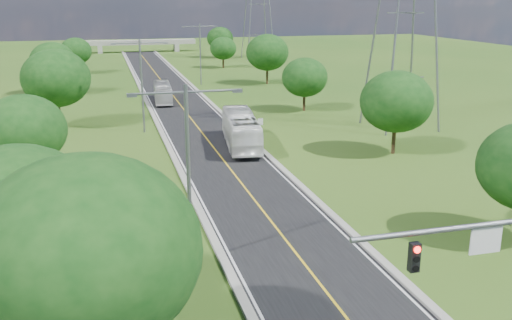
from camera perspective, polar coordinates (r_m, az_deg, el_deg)
The scene contains 23 objects.
ground at distance 78.73m, azimuth -7.58°, elevation 5.45°, with size 260.00×260.00×0.00m, color #264E16.
road at distance 84.58m, azimuth -8.14°, elevation 6.18°, with size 8.00×150.00×0.06m, color black.
curb_left at distance 84.17m, azimuth -11.02°, elevation 6.05°, with size 0.50×150.00×0.22m, color gray.
curb_right at distance 85.18m, azimuth -5.29°, elevation 6.39°, with size 0.50×150.00×0.22m, color gray.
signal_mast at distance 22.93m, azimuth 23.91°, elevation -9.57°, with size 8.54×0.33×7.20m.
speed_limit_sign at distance 58.24m, azimuth 0.43°, elevation 3.46°, with size 0.55×0.09×2.40m.
overpass at distance 157.54m, azimuth -11.67°, elevation 11.39°, with size 30.00×3.00×3.20m.
streetlight_near_left at distance 30.22m, azimuth -6.81°, elevation -0.09°, with size 5.90×0.25×10.00m.
streetlight_mid_left at distance 62.46m, azimuth -11.38°, elevation 8.06°, with size 5.90×0.25×10.00m.
streetlight_far_right at distance 96.48m, azimuth -5.60°, elevation 11.00°, with size 5.90×0.25×10.00m.
tree_la at distance 26.64m, azimuth -22.74°, elevation -5.04°, with size 7.14×7.14×8.30m.
tree_lb at distance 46.17m, azimuth -22.19°, elevation 2.79°, with size 6.30×6.30×7.33m.
tree_lc at distance 67.51m, azimuth -19.38°, elevation 7.73°, with size 7.56×7.56×8.79m.
tree_ld at distance 91.50m, azimuth -19.67°, elevation 9.27°, with size 6.72×6.72×7.82m.
tree_le at distance 115.28m, azimuth -17.58°, elevation 10.35°, with size 5.88×5.88×6.84m.
tree_lf at distance 20.58m, azimuth -16.56°, elevation -8.75°, with size 7.98×7.98×9.28m.
tree_rb at distance 54.35m, azimuth 13.86°, elevation 5.69°, with size 6.72×6.72×7.82m.
tree_rc at distance 73.87m, azimuth 4.89°, elevation 8.24°, with size 5.88×5.88×6.84m.
tree_rd at distance 97.05m, azimuth 1.14°, elevation 10.70°, with size 7.14×7.14×8.30m.
tree_re at distance 119.76m, azimuth -3.31°, elevation 11.10°, with size 5.46×5.46×6.35m.
tree_rf at distance 139.95m, azimuth -3.62°, elevation 12.06°, with size 6.30×6.30×7.33m.
bus_outbound at distance 55.94m, azimuth -1.52°, elevation 3.05°, with size 2.78×11.90×3.32m, color white.
bus_inbound at distance 81.09m, azimuth -9.31°, elevation 6.68°, with size 2.24×9.55×2.66m, color beige.
Camera 1 is at (-10.08, -16.76, 14.28)m, focal length 40.00 mm.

